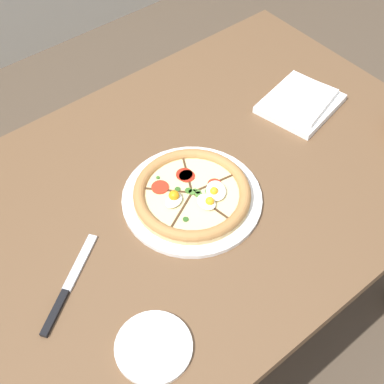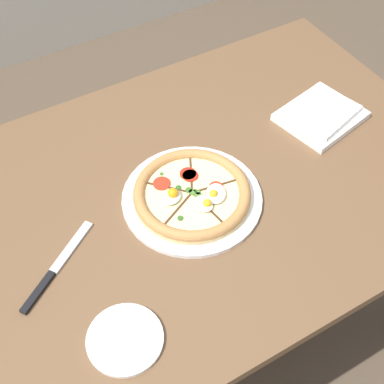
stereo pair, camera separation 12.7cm
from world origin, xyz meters
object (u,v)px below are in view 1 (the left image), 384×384
at_px(dining_table, 172,221).
at_px(knife_main, 69,284).
at_px(pizza, 192,195).
at_px(napkin_folded, 301,102).
at_px(side_saucer, 154,347).

bearing_deg(dining_table, knife_main, -170.49).
bearing_deg(pizza, knife_main, -177.38).
xyz_separation_m(pizza, napkin_folded, (0.45, 0.07, -0.00)).
distance_m(dining_table, knife_main, 0.34).
bearing_deg(knife_main, side_saucer, -110.98).
bearing_deg(pizza, dining_table, 133.68).
height_order(napkin_folded, knife_main, napkin_folded).
height_order(pizza, side_saucer, pizza).
bearing_deg(dining_table, napkin_folded, 4.12).
xyz_separation_m(pizza, knife_main, (-0.35, -0.02, -0.02)).
relative_size(pizza, knife_main, 1.54).
distance_m(napkin_folded, knife_main, 0.81).
distance_m(dining_table, napkin_folded, 0.50).
height_order(dining_table, knife_main, knife_main).
xyz_separation_m(dining_table, side_saucer, (-0.26, -0.28, 0.10)).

